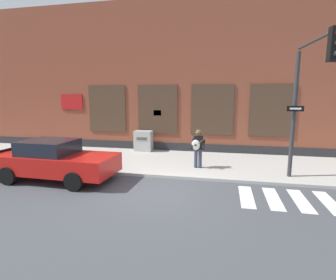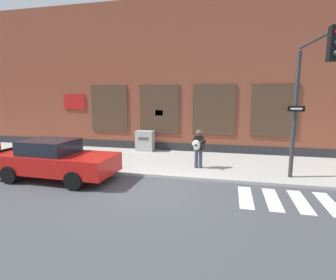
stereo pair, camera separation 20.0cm
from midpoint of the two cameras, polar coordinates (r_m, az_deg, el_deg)
ground_plane at (r=8.94m, az=-3.39°, el=-11.19°), size 160.00×160.00×0.00m
sidewalk at (r=12.55m, az=1.36°, el=-4.81°), size 28.00×4.79×0.11m
building_backdrop at (r=16.52m, az=4.33°, el=12.96°), size 28.00×4.06×8.34m
crosswalk at (r=9.35m, az=31.15°, el=-11.60°), size 5.20×1.90×0.01m
red_car at (r=10.85m, az=-24.01°, el=-4.04°), size 4.65×2.09×1.53m
busker at (r=11.20m, az=6.00°, el=-1.45°), size 0.71×0.54×1.63m
traffic_light at (r=9.65m, az=27.78°, el=10.31°), size 0.68×3.01×4.82m
utility_box at (r=14.81m, az=-5.76°, el=-0.18°), size 0.98×0.62×1.14m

